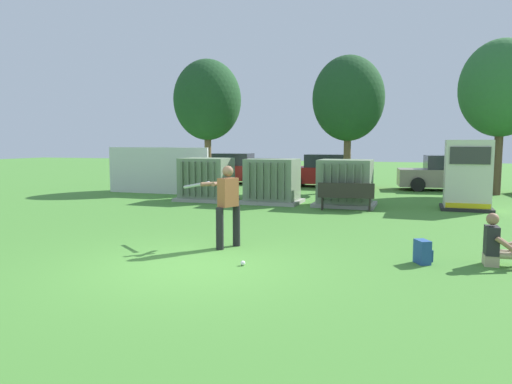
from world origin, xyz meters
The scene contains 17 objects.
ground_plane centered at (0.00, 0.00, 0.00)m, with size 96.00×96.00×0.00m, color #478433.
fence_panel centered at (-6.91, 10.50, 1.00)m, with size 4.80×0.12×2.00m, color silver.
transformer_west centered at (-3.89, 9.00, 0.79)m, with size 2.10×1.70×1.62m.
transformer_mid_west centered at (-1.26, 9.03, 0.79)m, with size 2.10×1.70×1.62m.
transformer_mid_east centered at (1.38, 9.08, 0.79)m, with size 2.10×1.70×1.62m.
generator_enclosure centered at (5.32, 9.49, 1.14)m, with size 1.60×1.40×2.30m.
park_bench centered at (1.59, 7.92, 0.54)m, with size 1.83×0.59×0.92m.
batter centered at (-0.02, 1.65, 0.98)m, with size 1.55×0.94×1.74m.
sports_ball centered at (0.85, 0.34, 0.04)m, with size 0.09×0.09×0.09m, color white.
seated_spectator centered at (5.20, 1.84, 0.38)m, with size 0.73×0.56×0.96m.
backpack centered at (3.93, 1.56, 0.21)m, with size 0.36×0.38×0.44m.
tree_left centered at (-5.84, 13.40, 4.21)m, with size 3.21×3.21×6.13m.
tree_center_left centered at (0.75, 13.85, 4.12)m, with size 3.15×3.15×6.01m.
tree_center_right centered at (6.93, 14.69, 4.44)m, with size 3.38×3.38×6.47m.
parked_car_leftmost centered at (-5.93, 16.48, 0.75)m, with size 4.33×2.18×1.62m.
parked_car_left_of_center centered at (-0.63, 16.11, 0.75)m, with size 4.23×1.97×1.62m.
parked_car_right_of_center centered at (5.01, 16.08, 0.75)m, with size 4.38×2.30×1.62m.
Camera 1 is at (3.81, -7.55, 2.23)m, focal length 33.40 mm.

